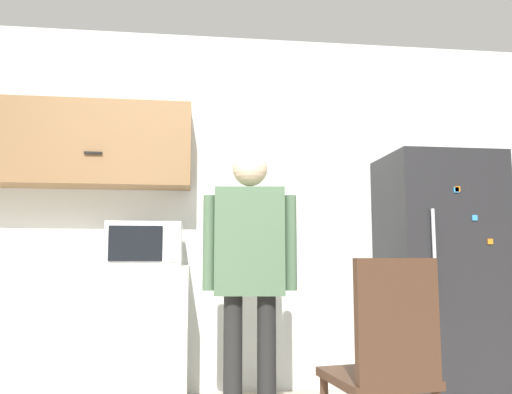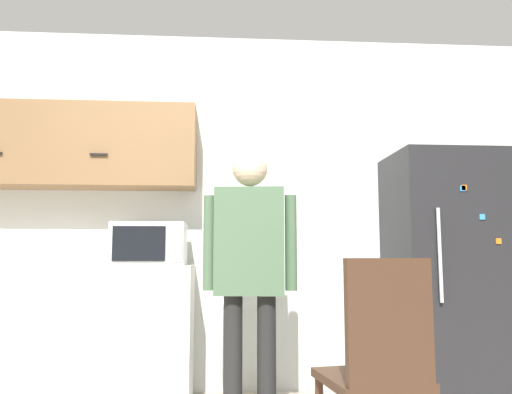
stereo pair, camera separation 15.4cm
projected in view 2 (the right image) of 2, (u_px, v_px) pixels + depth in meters
The scene contains 7 objects.
back_wall at pixel (219, 208), 3.81m from camera, with size 6.00×0.06×2.70m.
counter at pixel (39, 335), 3.32m from camera, with size 2.03×0.55×0.92m.
upper_cabinets at pixel (55, 146), 3.60m from camera, with size 2.03×0.33×0.60m.
microwave at pixel (150, 244), 3.40m from camera, with size 0.48×0.39×0.29m.
person at pixel (250, 257), 2.94m from camera, with size 0.55×0.27×1.62m.
refrigerator at pixel (449, 274), 3.50m from camera, with size 0.76×0.68×1.71m.
chair at pixel (379, 362), 2.17m from camera, with size 0.48×0.48×0.98m.
Camera 2 is at (0.02, -1.96, 0.98)m, focal length 35.00 mm.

